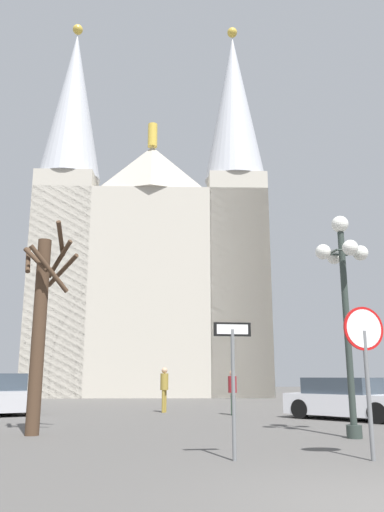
{
  "coord_description": "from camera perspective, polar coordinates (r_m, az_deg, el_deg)",
  "views": [
    {
      "loc": [
        -3.26,
        -5.73,
        1.44
      ],
      "look_at": [
        -0.42,
        17.01,
        6.81
      ],
      "focal_mm": 35.77,
      "sensor_mm": 36.0,
      "label": 1
    }
  ],
  "objects": [
    {
      "name": "pedestrian_standing",
      "position": [
        21.07,
        -3.11,
        -14.2
      ],
      "size": [
        0.32,
        0.32,
        1.75
      ],
      "color": "olive",
      "rests_on": "ground"
    },
    {
      "name": "one_way_arrow_sign",
      "position": [
        9.36,
        4.61,
        -12.63
      ],
      "size": [
        0.69,
        0.07,
        2.38
      ],
      "color": "slate",
      "rests_on": "ground"
    },
    {
      "name": "cathedral",
      "position": [
        39.52,
        -4.42,
        -1.62
      ],
      "size": [
        17.66,
        13.27,
        28.92
      ],
      "color": "#BCB5A5",
      "rests_on": "ground"
    },
    {
      "name": "stop_sign",
      "position": [
        9.85,
        18.8,
        -9.96
      ],
      "size": [
        0.79,
        0.14,
        2.66
      ],
      "color": "slate",
      "rests_on": "ground"
    },
    {
      "name": "parked_car_near_white",
      "position": [
        18.48,
        16.93,
        -15.11
      ],
      "size": [
        3.88,
        4.26,
        1.36
      ],
      "color": "silver",
      "rests_on": "ground"
    },
    {
      "name": "street_lamp",
      "position": [
        13.31,
        16.63,
        -2.77
      ],
      "size": [
        1.38,
        1.38,
        5.43
      ],
      "color": "#2D3833",
      "rests_on": "ground"
    },
    {
      "name": "pedestrian_walking",
      "position": [
        19.69,
        4.55,
        -14.48
      ],
      "size": [
        0.32,
        0.32,
        1.63
      ],
      "color": "#33663F",
      "rests_on": "ground"
    },
    {
      "name": "bare_tree",
      "position": [
        13.76,
        -16.58,
        -7.09
      ],
      "size": [
        1.46,
        1.67,
        5.4
      ],
      "color": "#473323",
      "rests_on": "ground"
    }
  ]
}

